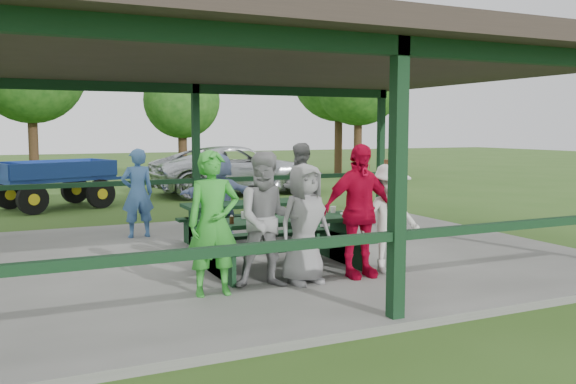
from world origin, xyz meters
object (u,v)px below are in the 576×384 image
farm_trailer (55,183)px  picnic_table_far (250,218)px  contestant_grey_mid (305,224)px  spectator_grey (300,187)px  picnic_table_near (283,237)px  contestant_white_fedora (390,218)px  contestant_red (359,211)px  pickup_truck (239,170)px  contestant_grey_left (268,220)px  spectator_lblue (220,196)px  contestant_green (213,223)px  spectator_blue (137,193)px

farm_trailer → picnic_table_far: bearing=-89.7°
contestant_grey_mid → spectator_grey: size_ratio=0.91×
picnic_table_near → contestant_white_fedora: contestant_white_fedora is taller
contestant_red → pickup_truck: contestant_red is taller
picnic_table_near → contestant_red: (0.76, -0.85, 0.45)m
picnic_table_far → contestant_grey_mid: size_ratio=1.48×
contestant_grey_left → spectator_lblue: contestant_grey_left is taller
contestant_green → spectator_grey: (3.00, 3.77, -0.01)m
contestant_grey_left → farm_trailer: bearing=114.1°
spectator_grey → contestant_grey_left: bearing=33.9°
contestant_green → contestant_grey_mid: contestant_green is taller
picnic_table_near → farm_trailer: bearing=104.7°
picnic_table_near → farm_trailer: (-2.46, 9.39, 0.12)m
contestant_red → spectator_blue: size_ratio=1.10×
picnic_table_far → spectator_blue: bearing=137.6°
picnic_table_near → spectator_grey: 3.35m
picnic_table_near → contestant_grey_mid: 0.93m
contestant_grey_left → farm_trailer: (-1.87, 10.24, -0.30)m
contestant_red → spectator_lblue: size_ratio=1.16×
contestant_grey_mid → spectator_blue: spectator_blue is taller
contestant_white_fedora → spectator_blue: size_ratio=0.96×
spectator_lblue → farm_trailer: size_ratio=0.40×
picnic_table_near → contestant_white_fedora: size_ratio=1.47×
contestant_grey_mid → contestant_red: contestant_red is taller
pickup_truck → spectator_lblue: bearing=157.5°
contestant_green → contestant_white_fedora: contestant_green is taller
picnic_table_near → contestant_grey_left: bearing=-124.9°
spectator_blue → pickup_truck: bearing=-125.8°
spectator_grey → picnic_table_far: bearing=7.3°
spectator_lblue → spectator_blue: spectator_blue is taller
contestant_grey_left → spectator_grey: size_ratio=1.00×
picnic_table_far → spectator_grey: bearing=32.2°
pickup_truck → contestant_grey_mid: bearing=163.8°
spectator_lblue → pickup_truck: (3.34, 8.11, -0.11)m
pickup_truck → picnic_table_far: bearing=160.9°
picnic_table_near → pickup_truck: bearing=73.0°
picnic_table_far → contestant_red: bearing=-80.3°
contestant_red → farm_trailer: bearing=108.1°
pickup_truck → farm_trailer: 5.93m
picnic_table_far → contestant_white_fedora: size_ratio=1.46×
spectator_blue → contestant_grey_mid: bearing=104.0°
picnic_table_near → pickup_truck: pickup_truck is taller
contestant_red → pickup_truck: size_ratio=0.32×
spectator_blue → spectator_grey: bearing=165.0°
picnic_table_far → contestant_red: (0.49, -2.85, 0.45)m
contestant_grey_left → picnic_table_near: bearing=68.9°
contestant_white_fedora → spectator_grey: size_ratio=0.92×
picnic_table_near → contestant_grey_mid: size_ratio=1.48×
contestant_white_fedora → contestant_green: bearing=-177.8°
picnic_table_far → contestant_green: contestant_green is taller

